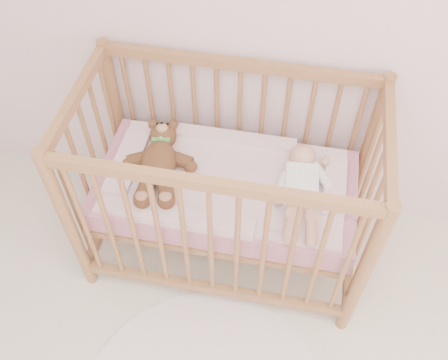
# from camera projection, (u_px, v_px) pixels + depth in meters

# --- Properties ---
(crib) EXTENTS (1.36, 0.76, 1.00)m
(crib) POSITION_uv_depth(u_px,v_px,m) (226.00, 188.00, 2.38)
(crib) COLOR #A77047
(crib) RESTS_ON floor
(mattress) EXTENTS (1.22, 0.62, 0.13)m
(mattress) POSITION_uv_depth(u_px,v_px,m) (226.00, 190.00, 2.39)
(mattress) COLOR #D08190
(mattress) RESTS_ON crib
(blanket) EXTENTS (1.10, 0.58, 0.06)m
(blanket) POSITION_uv_depth(u_px,v_px,m) (226.00, 180.00, 2.33)
(blanket) COLOR pink
(blanket) RESTS_ON mattress
(baby) EXTENTS (0.31, 0.58, 0.14)m
(baby) POSITION_uv_depth(u_px,v_px,m) (302.00, 184.00, 2.22)
(baby) COLOR white
(baby) RESTS_ON blanket
(teddy_bear) EXTENTS (0.44, 0.57, 0.14)m
(teddy_bear) POSITION_uv_depth(u_px,v_px,m) (159.00, 162.00, 2.29)
(teddy_bear) COLOR brown
(teddy_bear) RESTS_ON blanket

